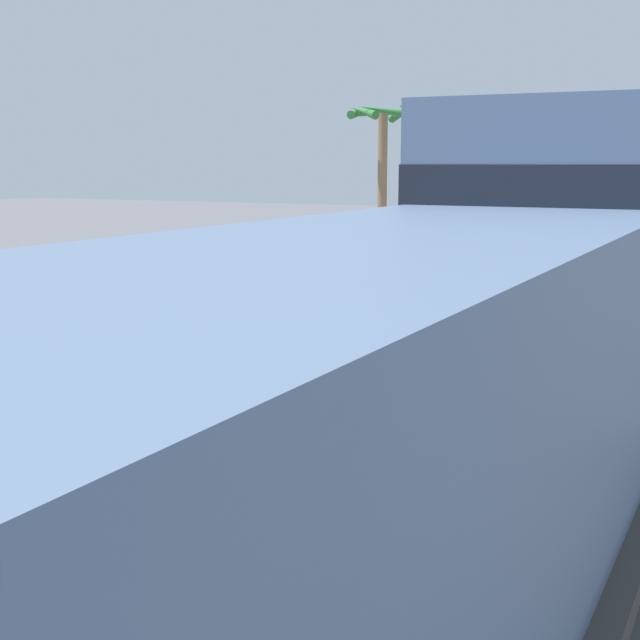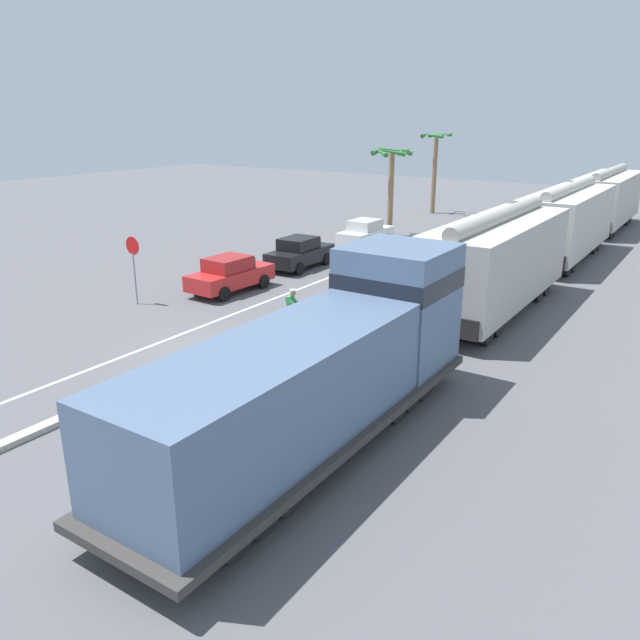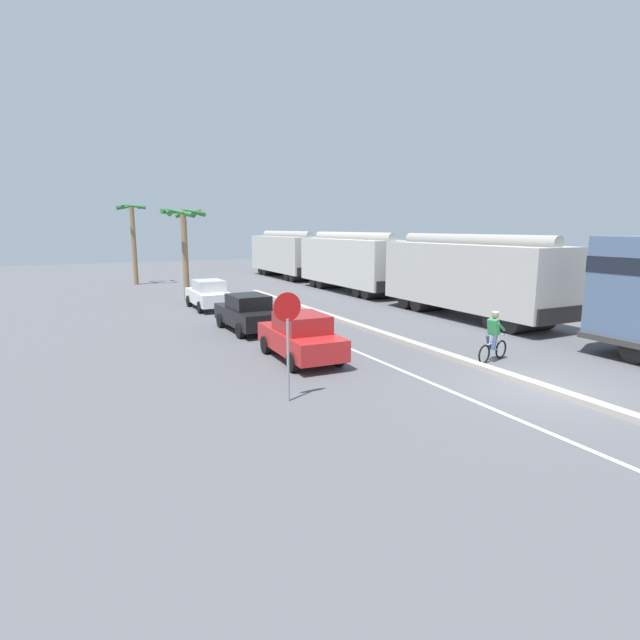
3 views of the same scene
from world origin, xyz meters
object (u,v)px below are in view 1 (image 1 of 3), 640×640
object	(u,v)px
parked_car_black	(240,263)
locomotive	(459,383)
parked_car_white	(347,243)
cyclist	(260,333)
palm_tree_near	(383,141)
palm_tree_far	(437,143)
parked_car_red	(111,287)

from	to	relation	value
parked_car_black	locomotive	bearing A→B (deg)	-52.23
locomotive	parked_car_white	distance (m)	23.59
parked_car_white	cyclist	distance (m)	16.47
locomotive	palm_tree_near	world-z (taller)	palm_tree_near
palm_tree_far	cyclist	bearing A→B (deg)	-75.39
palm_tree_near	parked_car_black	bearing A→B (deg)	-88.20
locomotive	parked_car_white	size ratio (longest dim) A/B	2.76
locomotive	palm_tree_near	distance (m)	27.36
parked_car_red	palm_tree_near	xyz separation A→B (m)	(-0.38, 16.18, 3.55)
palm_tree_near	palm_tree_far	distance (m)	10.88
parked_car_black	parked_car_white	distance (m)	6.81
parked_car_black	palm_tree_near	bearing A→B (deg)	91.80
cyclist	parked_car_red	bearing A→B (deg)	151.25
locomotive	cyclist	size ratio (longest dim) A/B	6.77
parked_car_black	parked_car_white	size ratio (longest dim) A/B	1.01
palm_tree_near	palm_tree_far	xyz separation A→B (m)	(-1.72, 10.74, 0.15)
locomotive	palm_tree_far	distance (m)	37.94
locomotive	parked_car_red	world-z (taller)	locomotive
parked_car_red	palm_tree_near	size ratio (longest dim) A/B	0.74
parked_car_red	parked_car_white	distance (m)	12.28
palm_tree_far	locomotive	bearing A→B (deg)	-69.94
locomotive	palm_tree_near	size ratio (longest dim) A/B	2.01
parked_car_black	cyclist	distance (m)	10.38
parked_car_black	palm_tree_far	size ratio (longest dim) A/B	0.67
parked_car_red	palm_tree_near	world-z (taller)	palm_tree_near
parked_car_white	parked_car_red	bearing A→B (deg)	-89.97
parked_car_black	palm_tree_far	bearing A→B (deg)	95.47
parked_car_red	cyclist	xyz separation A→B (m)	(5.74, -3.15, 0.00)
cyclist	palm_tree_far	world-z (taller)	palm_tree_far
parked_car_white	cyclist	xyz separation A→B (m)	(5.75, -15.43, 0.00)
parked_car_red	cyclist	bearing A→B (deg)	-28.75
parked_car_white	palm_tree_far	distance (m)	15.24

